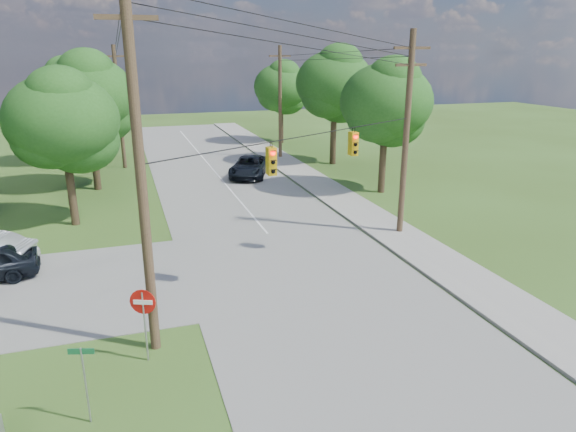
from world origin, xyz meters
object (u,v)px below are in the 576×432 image
object	(u,v)px
car_main_north	(250,166)
pole_north_w	(119,107)
do_not_enter_sign	(144,310)
pole_sw	(140,164)
pole_north_e	(280,102)
pole_ne	(406,132)

from	to	relation	value
car_main_north	pole_north_w	bearing A→B (deg)	169.31
pole_north_w	do_not_enter_sign	distance (m)	30.49
pole_sw	pole_north_e	size ratio (longest dim) A/B	1.20
pole_north_e	pole_ne	bearing A→B (deg)	-90.00
pole_ne	pole_north_w	bearing A→B (deg)	122.29
car_main_north	pole_sw	bearing A→B (deg)	-87.06
pole_ne	pole_north_e	xyz separation A→B (m)	(-0.00, 22.00, -0.34)
car_main_north	pole_ne	bearing A→B (deg)	-49.49
pole_ne	pole_north_w	world-z (taller)	pole_ne
pole_north_e	pole_north_w	bearing A→B (deg)	180.00
pole_sw	pole_north_w	world-z (taller)	pole_sw
pole_sw	car_main_north	xyz separation A→B (m)	(8.97, 23.07, -5.41)
pole_north_w	do_not_enter_sign	world-z (taller)	pole_north_w
pole_north_w	car_main_north	bearing A→B (deg)	-34.87
pole_north_w	pole_sw	bearing A→B (deg)	-89.23
pole_north_w	car_main_north	xyz separation A→B (m)	(9.37, -6.53, -4.32)
pole_north_w	pole_ne	bearing A→B (deg)	-57.71
pole_sw	pole_north_w	bearing A→B (deg)	90.77
pole_sw	do_not_enter_sign	distance (m)	4.49
pole_sw	pole_north_w	xyz separation A→B (m)	(-0.40, 29.60, -1.10)
pole_ne	pole_north_e	bearing A→B (deg)	90.00
pole_ne	pole_north_e	size ratio (longest dim) A/B	1.05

